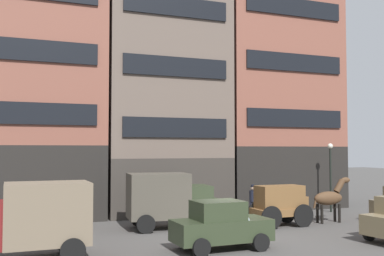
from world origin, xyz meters
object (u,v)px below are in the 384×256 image
(delivery_truck_near, at_px, (29,218))
(streetlamp_curbside, at_px, (330,167))
(sedan_dark, at_px, (221,225))
(pedestrian_officer, at_px, (253,199))
(draft_horse, at_px, (330,198))
(cargo_wagon, at_px, (280,202))
(delivery_truck_far, at_px, (170,198))

(delivery_truck_near, xyz_separation_m, streetlamp_curbside, (17.28, 6.26, 1.25))
(sedan_dark, distance_m, pedestrian_officer, 8.61)
(delivery_truck_near, xyz_separation_m, pedestrian_officer, (11.91, 6.16, -0.44))
(draft_horse, xyz_separation_m, sedan_dark, (-7.91, -3.77, -0.36))
(delivery_truck_near, height_order, pedestrian_officer, delivery_truck_near)
(cargo_wagon, relative_size, delivery_truck_far, 0.65)
(draft_horse, bearing_deg, cargo_wagon, -179.98)
(sedan_dark, xyz_separation_m, pedestrian_officer, (5.13, 6.91, 0.07))
(delivery_truck_near, bearing_deg, streetlamp_curbside, 19.91)
(delivery_truck_far, bearing_deg, cargo_wagon, -13.35)
(pedestrian_officer, relative_size, streetlamp_curbside, 0.44)
(cargo_wagon, distance_m, delivery_truck_near, 12.13)
(cargo_wagon, bearing_deg, delivery_truck_far, 166.65)
(cargo_wagon, distance_m, sedan_dark, 6.24)
(streetlamp_curbside, bearing_deg, draft_horse, -128.58)
(delivery_truck_far, bearing_deg, delivery_truck_near, -146.46)
(cargo_wagon, relative_size, pedestrian_officer, 1.63)
(draft_horse, xyz_separation_m, streetlamp_curbside, (2.59, 3.24, 1.40))
(draft_horse, height_order, streetlamp_curbside, streetlamp_curbside)
(sedan_dark, xyz_separation_m, streetlamp_curbside, (10.50, 7.02, 1.76))
(draft_horse, bearing_deg, delivery_truck_far, 171.34)
(cargo_wagon, bearing_deg, draft_horse, 0.02)
(delivery_truck_far, height_order, sedan_dark, delivery_truck_far)
(cargo_wagon, bearing_deg, streetlamp_curbside, 30.36)
(sedan_dark, relative_size, pedestrian_officer, 2.09)
(draft_horse, bearing_deg, sedan_dark, -154.50)
(sedan_dark, bearing_deg, delivery_truck_far, 93.81)
(delivery_truck_near, height_order, delivery_truck_far, same)
(cargo_wagon, height_order, streetlamp_curbside, streetlamp_curbside)
(cargo_wagon, xyz_separation_m, delivery_truck_far, (-5.30, 1.26, 0.28))
(cargo_wagon, xyz_separation_m, sedan_dark, (-4.96, -3.77, -0.23))
(cargo_wagon, distance_m, draft_horse, 2.95)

